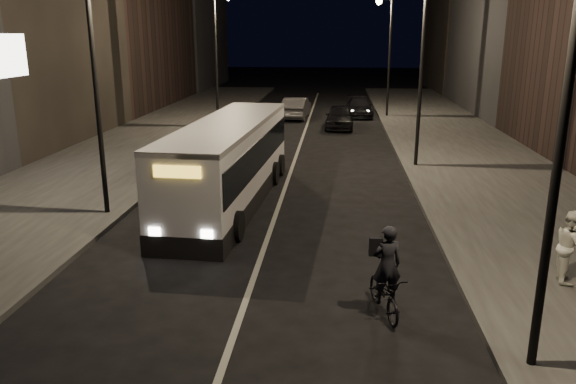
% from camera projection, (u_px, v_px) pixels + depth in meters
% --- Properties ---
extents(ground, '(180.00, 180.00, 0.00)m').
position_uv_depth(ground, '(256.00, 271.00, 14.51)').
color(ground, black).
rests_on(ground, ground).
extents(sidewalk_right, '(7.00, 70.00, 0.16)m').
position_uv_depth(sidewalk_right, '(471.00, 158.00, 27.19)').
color(sidewalk_right, '#333331').
rests_on(sidewalk_right, ground).
extents(sidewalk_left, '(7.00, 70.00, 0.16)m').
position_uv_depth(sidewalk_left, '(130.00, 152.00, 28.61)').
color(sidewalk_left, '#333331').
rests_on(sidewalk_left, ground).
extents(streetlight_right_near, '(1.20, 0.44, 8.12)m').
position_uv_depth(streetlight_right_near, '(553.00, 70.00, 8.76)').
color(streetlight_right_near, black).
rests_on(streetlight_right_near, sidewalk_right).
extents(streetlight_right_mid, '(1.20, 0.44, 8.12)m').
position_uv_depth(streetlight_right_mid, '(417.00, 47.00, 24.10)').
color(streetlight_right_mid, black).
rests_on(streetlight_right_mid, sidewalk_right).
extents(streetlight_right_far, '(1.20, 0.44, 8.12)m').
position_uv_depth(streetlight_right_far, '(386.00, 41.00, 39.43)').
color(streetlight_right_far, black).
rests_on(streetlight_right_far, sidewalk_right).
extents(streetlight_left_near, '(1.20, 0.44, 8.12)m').
position_uv_depth(streetlight_left_near, '(101.00, 52.00, 17.32)').
color(streetlight_left_near, black).
rests_on(streetlight_left_near, sidewalk_left).
extents(streetlight_left_far, '(1.20, 0.44, 8.12)m').
position_uv_depth(streetlight_left_far, '(220.00, 43.00, 34.58)').
color(streetlight_left_far, black).
rests_on(streetlight_left_far, sidewalk_left).
extents(city_bus, '(3.06, 11.06, 2.95)m').
position_uv_depth(city_bus, '(229.00, 159.00, 19.98)').
color(city_bus, silver).
rests_on(city_bus, ground).
extents(cyclist_on_bicycle, '(1.06, 1.92, 2.09)m').
position_uv_depth(cyclist_on_bicycle, '(385.00, 285.00, 12.09)').
color(cyclist_on_bicycle, black).
rests_on(cyclist_on_bicycle, ground).
extents(pedestrian_woman, '(0.80, 0.95, 1.76)m').
position_uv_depth(pedestrian_woman, '(571.00, 246.00, 13.32)').
color(pedestrian_woman, silver).
rests_on(pedestrian_woman, sidewalk_right).
extents(car_near, '(1.93, 4.45, 1.50)m').
position_uv_depth(car_near, '(340.00, 117.00, 36.05)').
color(car_near, black).
rests_on(car_near, ground).
extents(car_mid, '(1.93, 4.72, 1.52)m').
position_uv_depth(car_mid, '(296.00, 108.00, 40.23)').
color(car_mid, '#37373A').
rests_on(car_mid, ground).
extents(car_far, '(2.03, 4.68, 1.34)m').
position_uv_depth(car_far, '(359.00, 107.00, 41.32)').
color(car_far, black).
rests_on(car_far, ground).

